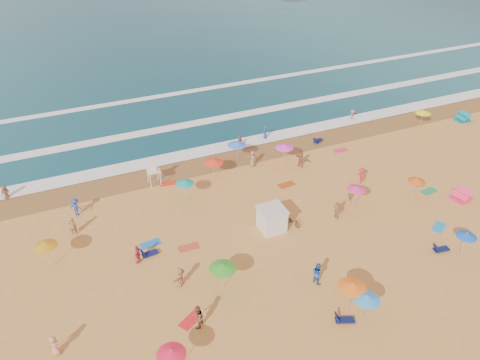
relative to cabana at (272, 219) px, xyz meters
name	(u,v)px	position (x,y,z in m)	size (l,w,h in m)	color
ground	(275,227)	(0.36, 0.07, -1.00)	(220.00, 220.00, 0.00)	gold
ocean	(103,13)	(0.36, 84.07, -1.00)	(220.00, 140.00, 0.18)	#0C4756
wet_sand	(221,160)	(0.36, 12.57, -0.99)	(220.00, 220.00, 0.00)	olive
surf_foam	(194,126)	(0.36, 21.39, -0.90)	(200.00, 18.70, 0.05)	white
cabana	(272,219)	(0.00, 0.00, 0.00)	(2.00, 2.00, 2.00)	silver
cabana_roof	(272,210)	(0.00, 0.00, 1.06)	(2.20, 2.20, 0.12)	silver
bicycle	(293,221)	(1.90, -0.30, -0.58)	(0.56, 1.60, 0.84)	black
lifeguard_stand	(154,175)	(-7.38, 10.94, 0.05)	(1.20, 1.20, 2.10)	white
beach_umbrellas	(280,204)	(0.88, 0.30, 1.20)	(64.82, 24.93, 0.68)	#E63381
loungers	(373,223)	(8.37, -3.09, -0.83)	(60.54, 25.14, 0.34)	#0E1746
towels	(312,222)	(3.76, -0.59, -0.98)	(34.23, 28.60, 0.03)	red
popup_tents	(463,149)	(25.09, 3.21, -0.40)	(15.35, 14.54, 1.20)	#FB3766
beachgoers	(235,201)	(-1.70, 3.99, -0.19)	(41.01, 23.80, 2.10)	#2540AD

